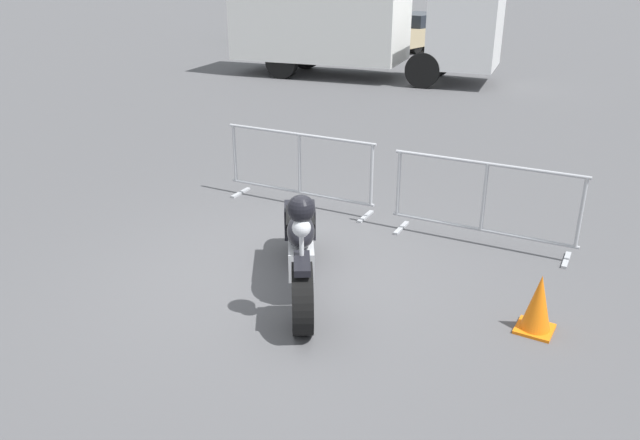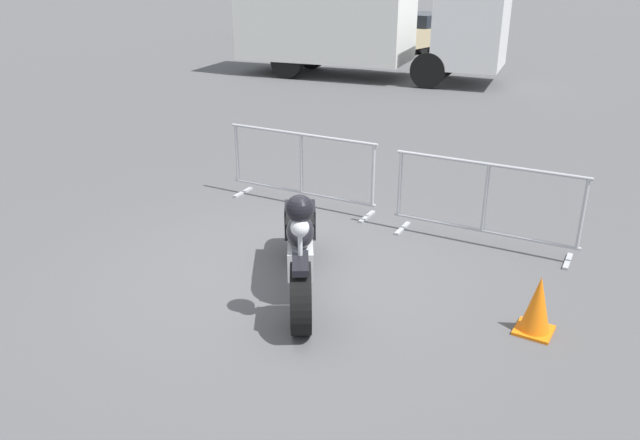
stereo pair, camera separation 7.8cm
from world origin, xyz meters
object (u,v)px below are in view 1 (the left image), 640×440
(motorcycle, at_px, (301,245))
(crowd_barrier_far, at_px, (484,203))
(box_truck, at_px, (349,20))
(crowd_barrier_near, at_px, (300,168))
(parked_car_tan, at_px, (419,31))
(traffic_cone, at_px, (538,304))
(parked_car_white, at_px, (350,26))
(parked_car_green, at_px, (289,21))

(motorcycle, bearing_deg, crowd_barrier_far, 114.33)
(box_truck, bearing_deg, crowd_barrier_near, -75.39)
(crowd_barrier_far, distance_m, parked_car_tan, 18.41)
(crowd_barrier_near, relative_size, traffic_cone, 3.90)
(motorcycle, relative_size, box_truck, 0.26)
(crowd_barrier_far, xyz_separation_m, traffic_cone, (1.05, -1.65, -0.27))
(motorcycle, relative_size, parked_car_white, 0.49)
(crowd_barrier_far, bearing_deg, parked_car_green, 129.34)
(motorcycle, bearing_deg, parked_car_tan, 165.56)
(parked_car_tan, height_order, traffic_cone, parked_car_tan)
(parked_car_white, relative_size, parked_car_tan, 1.02)
(motorcycle, xyz_separation_m, crowd_barrier_far, (1.32, 2.07, 0.04))
(motorcycle, relative_size, parked_car_green, 0.45)
(parked_car_green, bearing_deg, parked_car_white, -83.05)
(parked_car_white, bearing_deg, motorcycle, -144.02)
(motorcycle, height_order, parked_car_tan, parked_car_tan)
(motorcycle, bearing_deg, parked_car_white, 173.47)
(crowd_barrier_near, relative_size, parked_car_white, 0.54)
(crowd_barrier_near, relative_size, box_truck, 0.29)
(crowd_barrier_far, relative_size, parked_car_white, 0.54)
(parked_car_green, bearing_deg, crowd_barrier_near, -137.01)
(crowd_barrier_near, xyz_separation_m, parked_car_white, (-8.18, 16.91, 0.14))
(box_truck, bearing_deg, parked_car_tan, 84.97)
(crowd_barrier_far, bearing_deg, traffic_cone, -57.42)
(crowd_barrier_near, bearing_deg, box_truck, 114.47)
(crowd_barrier_far, bearing_deg, parked_car_white, 122.62)
(crowd_barrier_near, xyz_separation_m, parked_car_tan, (-5.04, 16.73, 0.13))
(motorcycle, xyz_separation_m, parked_car_green, (-12.65, 19.12, 0.24))
(parked_car_white, bearing_deg, parked_car_tan, -83.83)
(traffic_cone, bearing_deg, parked_car_green, 128.79)
(crowd_barrier_far, bearing_deg, parked_car_tan, 114.65)
(crowd_barrier_near, height_order, parked_car_white, parked_car_white)
(box_truck, xyz_separation_m, parked_car_tan, (-0.59, 6.96, -0.95))
(parked_car_white, bearing_deg, box_truck, -143.00)
(traffic_cone, bearing_deg, crowd_barrier_far, 122.58)
(parked_car_white, bearing_deg, traffic_cone, -138.00)
(box_truck, bearing_deg, parked_car_white, 107.75)
(parked_car_tan, bearing_deg, parked_car_white, 96.17)
(box_truck, bearing_deg, motorcycle, -73.89)
(box_truck, xyz_separation_m, parked_car_green, (-6.88, 7.27, -0.89))
(crowd_barrier_far, height_order, parked_car_green, parked_car_green)
(motorcycle, height_order, traffic_cone, motorcycle)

